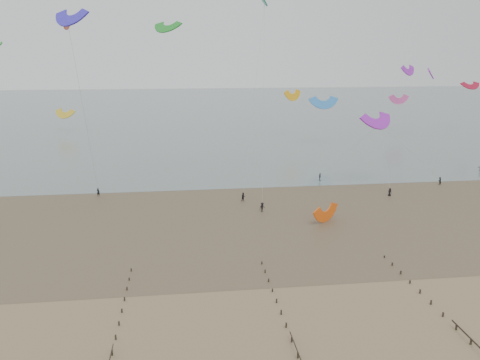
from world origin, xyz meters
name	(u,v)px	position (x,y,z in m)	size (l,w,h in m)	color
ground	(245,311)	(0.00, 0.00, 0.00)	(500.00, 500.00, 0.00)	brown
sea_and_shore	(198,214)	(-4.08, 34.40, 0.01)	(500.00, 665.00, 0.03)	#475654
kitesurfer_lead	(98,192)	(-24.28, 48.14, 0.87)	(0.63, 0.42, 1.73)	black
kitesurfers	(331,187)	(24.81, 45.95, 0.86)	(127.38, 25.29, 1.79)	black
grounded_kite	(326,221)	(18.06, 27.69, 0.00)	(5.82, 3.05, 4.44)	#EC540E
kites_airborne	(192,75)	(-3.23, 92.80, 22.37)	(239.33, 122.24, 40.00)	#3023CD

